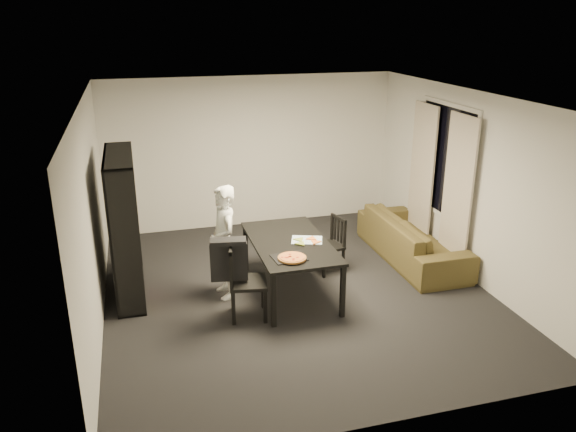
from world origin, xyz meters
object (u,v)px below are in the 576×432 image
object	(u,v)px
bookshelf	(125,226)
chair_left	(240,276)
person	(224,242)
chair_right	(333,240)
pepperoni_pizza	(292,258)
sofa	(412,238)
baking_tray	(289,257)
dining_table	(290,246)

from	to	relation	value
bookshelf	chair_left	world-z (taller)	bookshelf
bookshelf	person	bearing A→B (deg)	-20.40
chair_right	pepperoni_pizza	xyz separation A→B (m)	(-0.91, -1.06, 0.29)
bookshelf	sofa	xyz separation A→B (m)	(4.17, -0.04, -0.62)
chair_left	sofa	distance (m)	3.05
chair_right	pepperoni_pizza	size ratio (longest dim) A/B	2.33
bookshelf	sofa	distance (m)	4.22
person	baking_tray	world-z (taller)	person
bookshelf	baking_tray	size ratio (longest dim) A/B	4.75
dining_table	bookshelf	bearing A→B (deg)	164.22
bookshelf	baking_tray	world-z (taller)	bookshelf
chair_left	baking_tray	distance (m)	0.64
dining_table	person	distance (m)	0.87
person	pepperoni_pizza	xyz separation A→B (m)	(0.72, -0.70, -0.00)
sofa	person	bearing A→B (deg)	98.04
baking_tray	sofa	distance (m)	2.52
chair_right	sofa	world-z (taller)	chair_right
dining_table	sofa	size ratio (longest dim) A/B	0.78
chair_left	pepperoni_pizza	bearing A→B (deg)	-88.49
bookshelf	chair_left	xyz separation A→B (m)	(1.31, -1.07, -0.40)
chair_left	pepperoni_pizza	world-z (taller)	chair_left
person	pepperoni_pizza	size ratio (longest dim) A/B	4.34
bookshelf	dining_table	world-z (taller)	bookshelf
sofa	dining_table	bearing A→B (deg)	104.68
chair_left	chair_right	distance (m)	1.82
dining_table	chair_right	bearing A→B (deg)	32.00
person	baking_tray	distance (m)	0.95
dining_table	chair_left	size ratio (longest dim) A/B	1.82
chair_right	person	xyz separation A→B (m)	(-1.63, -0.35, 0.29)
bookshelf	dining_table	bearing A→B (deg)	-15.78
sofa	chair_left	bearing A→B (deg)	109.88
chair_right	sofa	size ratio (longest dim) A/B	0.36
chair_left	baking_tray	world-z (taller)	chair_left
dining_table	baking_tray	world-z (taller)	baking_tray
dining_table	chair_right	world-z (taller)	chair_right
pepperoni_pizza	chair_left	bearing A→B (deg)	172.28
chair_left	person	bearing A→B (deg)	17.45
chair_left	person	distance (m)	0.66
bookshelf	dining_table	size ratio (longest dim) A/B	1.09
bookshelf	dining_table	distance (m)	2.18
chair_right	baking_tray	distance (m)	1.39
dining_table	chair_left	xyz separation A→B (m)	(-0.76, -0.49, -0.12)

